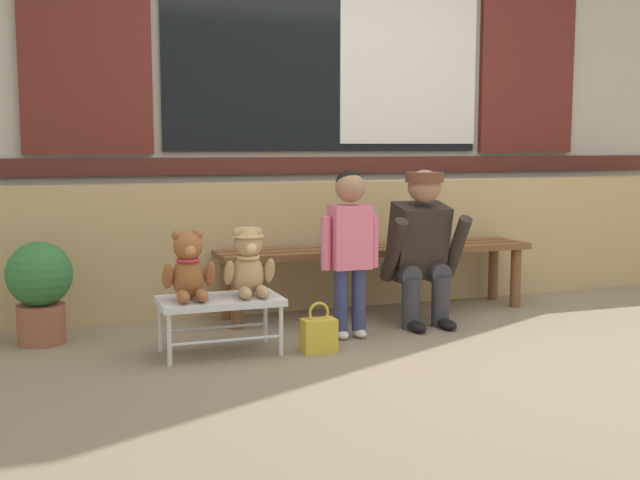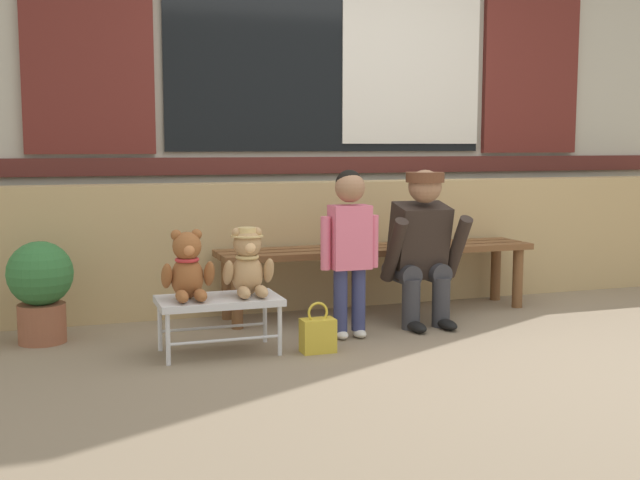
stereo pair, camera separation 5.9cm
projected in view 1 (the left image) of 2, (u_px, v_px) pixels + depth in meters
The scene contains 11 objects.
ground_plane at pixel (447, 353), 4.20m from camera, with size 60.00×60.00×0.00m, color #84725B.
brick_low_wall at pixel (348, 243), 5.48m from camera, with size 6.97×0.25×0.85m, color tan.
shop_facade at pixel (323, 53), 5.81m from camera, with size 7.11×0.26×3.52m.
wooden_bench_long at pixel (376, 257), 5.17m from camera, with size 2.10×0.40×0.44m.
small_display_bench at pixel (220, 304), 4.16m from camera, with size 0.64×0.36×0.30m.
teddy_bear_plain at pixel (189, 268), 4.09m from camera, with size 0.28×0.26×0.36m.
teddy_bear_with_hat at pixel (249, 263), 4.19m from camera, with size 0.28×0.27×0.36m.
child_standing at pixel (350, 235), 4.47m from camera, with size 0.35×0.18×0.96m.
adult_crouching at pixel (422, 247), 4.82m from camera, with size 0.50×0.49×0.95m.
handbag_on_ground at pixel (319, 334), 4.21m from camera, with size 0.18×0.11×0.27m.
potted_plant at pixel (40, 286), 4.37m from camera, with size 0.36×0.36×0.57m.
Camera 1 is at (-2.02, -3.63, 1.09)m, focal length 44.55 mm.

